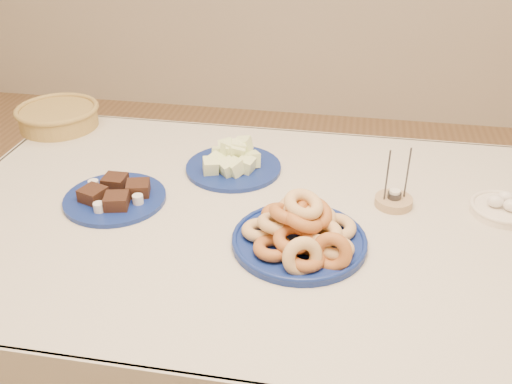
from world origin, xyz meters
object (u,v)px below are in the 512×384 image
at_px(candle_holder, 394,200).
at_px(egg_bowl, 503,208).
at_px(donut_platter, 301,233).
at_px(brownie_plate, 115,196).
at_px(dining_table, 259,248).
at_px(melon_plate, 233,162).
at_px(wicker_basket, 58,116).

bearing_deg(candle_holder, egg_bowl, 1.78).
height_order(donut_platter, brownie_plate, donut_platter).
height_order(dining_table, candle_holder, candle_holder).
xyz_separation_m(dining_table, brownie_plate, (-0.40, 0.00, 0.12)).
xyz_separation_m(melon_plate, brownie_plate, (-0.28, -0.23, -0.01)).
height_order(melon_plate, egg_bowl, melon_plate).
relative_size(donut_platter, melon_plate, 1.18).
xyz_separation_m(dining_table, donut_platter, (0.12, -0.12, 0.15)).
relative_size(melon_plate, candle_holder, 2.08).
relative_size(donut_platter, brownie_plate, 1.32).
bearing_deg(brownie_plate, melon_plate, 39.59).
bearing_deg(dining_table, donut_platter, -44.24).
height_order(dining_table, donut_platter, donut_platter).
relative_size(dining_table, candle_holder, 10.14).
bearing_deg(donut_platter, dining_table, 135.76).
distance_m(brownie_plate, egg_bowl, 1.04).
xyz_separation_m(melon_plate, egg_bowl, (0.75, -0.11, -0.01)).
distance_m(melon_plate, brownie_plate, 0.36).
bearing_deg(wicker_basket, dining_table, -29.20).
xyz_separation_m(wicker_basket, egg_bowl, (1.41, -0.32, -0.02)).
xyz_separation_m(candle_holder, egg_bowl, (0.28, 0.01, 0.00)).
height_order(donut_platter, melon_plate, donut_platter).
bearing_deg(melon_plate, dining_table, -62.26).
distance_m(donut_platter, wicker_basket, 1.06).
bearing_deg(brownie_plate, dining_table, -0.10).
relative_size(dining_table, wicker_basket, 5.61).
height_order(donut_platter, wicker_basket, donut_platter).
height_order(donut_platter, candle_holder, candle_holder).
relative_size(melon_plate, egg_bowl, 1.85).
distance_m(donut_platter, brownie_plate, 0.54).
relative_size(dining_table, melon_plate, 4.89).
height_order(wicker_basket, egg_bowl, wicker_basket).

